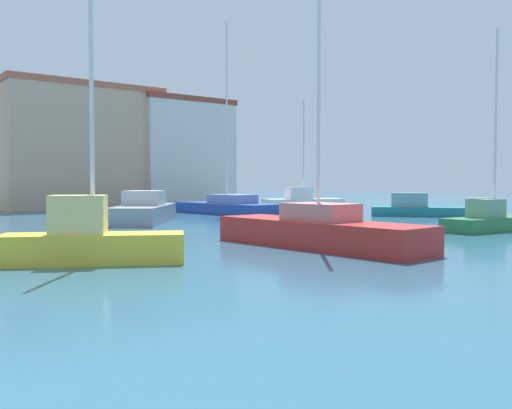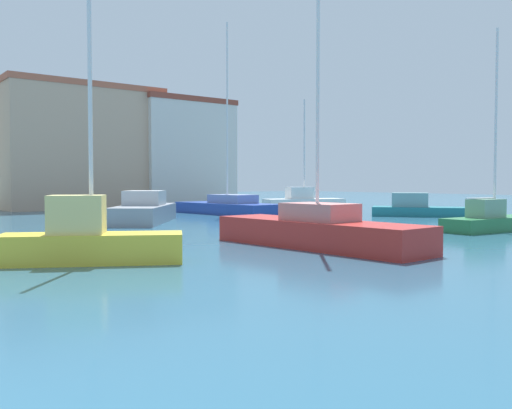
{
  "view_description": "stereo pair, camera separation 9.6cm",
  "coord_description": "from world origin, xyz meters",
  "px_view_note": "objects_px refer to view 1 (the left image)",
  "views": [
    {
      "loc": [
        1.39,
        -4.1,
        2.32
      ],
      "look_at": [
        19.61,
        19.66,
        1.08
      ],
      "focal_mm": 38.85,
      "sensor_mm": 36.0,
      "label": 1
    },
    {
      "loc": [
        1.46,
        -4.16,
        2.32
      ],
      "look_at": [
        19.61,
        19.66,
        1.08
      ],
      "focal_mm": 38.85,
      "sensor_mm": 36.0,
      "label": 2
    }
  ],
  "objects_px": {
    "sailboat_red_distant_east": "(318,230)",
    "motorboat_teal_mid_harbor": "(419,209)",
    "motorboat_grey_outer_mooring": "(144,211)",
    "sailboat_yellow_inner_mooring": "(90,239)",
    "sailboat_green_behind_lamppost": "(492,219)",
    "sailboat_white_far_left": "(303,202)",
    "sailboat_blue_far_right": "(228,206)"
  },
  "relations": [
    {
      "from": "motorboat_grey_outer_mooring",
      "to": "sailboat_green_behind_lamppost",
      "type": "xyz_separation_m",
      "value": [
        10.57,
        -14.99,
        -0.12
      ]
    },
    {
      "from": "sailboat_white_far_left",
      "to": "sailboat_yellow_inner_mooring",
      "type": "bearing_deg",
      "value": -143.27
    },
    {
      "from": "motorboat_grey_outer_mooring",
      "to": "motorboat_teal_mid_harbor",
      "type": "bearing_deg",
      "value": -19.82
    },
    {
      "from": "sailboat_blue_far_right",
      "to": "sailboat_red_distant_east",
      "type": "bearing_deg",
      "value": -115.6
    },
    {
      "from": "sailboat_yellow_inner_mooring",
      "to": "motorboat_grey_outer_mooring",
      "type": "relative_size",
      "value": 1.08
    },
    {
      "from": "sailboat_yellow_inner_mooring",
      "to": "motorboat_teal_mid_harbor",
      "type": "bearing_deg",
      "value": 16.3
    },
    {
      "from": "motorboat_teal_mid_harbor",
      "to": "sailboat_blue_far_right",
      "type": "bearing_deg",
      "value": 131.62
    },
    {
      "from": "sailboat_yellow_inner_mooring",
      "to": "sailboat_white_far_left",
      "type": "relative_size",
      "value": 0.88
    },
    {
      "from": "sailboat_white_far_left",
      "to": "sailboat_green_behind_lamppost",
      "type": "bearing_deg",
      "value": -107.64
    },
    {
      "from": "motorboat_grey_outer_mooring",
      "to": "sailboat_white_far_left",
      "type": "xyz_separation_m",
      "value": [
        17.04,
        5.36,
        -0.01
      ]
    },
    {
      "from": "sailboat_yellow_inner_mooring",
      "to": "motorboat_grey_outer_mooring",
      "type": "height_order",
      "value": "sailboat_yellow_inner_mooring"
    },
    {
      "from": "sailboat_green_behind_lamppost",
      "to": "sailboat_red_distant_east",
      "type": "relative_size",
      "value": 0.96
    },
    {
      "from": "sailboat_blue_far_right",
      "to": "motorboat_teal_mid_harbor",
      "type": "xyz_separation_m",
      "value": [
        8.73,
        -9.82,
        -0.04
      ]
    },
    {
      "from": "sailboat_yellow_inner_mooring",
      "to": "sailboat_green_behind_lamppost",
      "type": "relative_size",
      "value": 0.85
    },
    {
      "from": "motorboat_grey_outer_mooring",
      "to": "motorboat_teal_mid_harbor",
      "type": "distance_m",
      "value": 18.11
    },
    {
      "from": "sailboat_white_far_left",
      "to": "sailboat_green_behind_lamppost",
      "type": "height_order",
      "value": "sailboat_green_behind_lamppost"
    },
    {
      "from": "sailboat_white_far_left",
      "to": "sailboat_red_distant_east",
      "type": "distance_m",
      "value": 26.69
    },
    {
      "from": "sailboat_yellow_inner_mooring",
      "to": "sailboat_white_far_left",
      "type": "bearing_deg",
      "value": 36.73
    },
    {
      "from": "motorboat_grey_outer_mooring",
      "to": "sailboat_green_behind_lamppost",
      "type": "bearing_deg",
      "value": -54.81
    },
    {
      "from": "sailboat_green_behind_lamppost",
      "to": "sailboat_blue_far_right",
      "type": "bearing_deg",
      "value": 96.89
    },
    {
      "from": "sailboat_red_distant_east",
      "to": "motorboat_teal_mid_harbor",
      "type": "height_order",
      "value": "sailboat_red_distant_east"
    },
    {
      "from": "motorboat_grey_outer_mooring",
      "to": "sailboat_green_behind_lamppost",
      "type": "height_order",
      "value": "sailboat_green_behind_lamppost"
    },
    {
      "from": "motorboat_teal_mid_harbor",
      "to": "motorboat_grey_outer_mooring",
      "type": "bearing_deg",
      "value": 160.18
    },
    {
      "from": "sailboat_yellow_inner_mooring",
      "to": "motorboat_grey_outer_mooring",
      "type": "bearing_deg",
      "value": 58.52
    },
    {
      "from": "sailboat_yellow_inner_mooring",
      "to": "sailboat_blue_far_right",
      "type": "xyz_separation_m",
      "value": [
        16.61,
        17.23,
        -0.14
      ]
    },
    {
      "from": "motorboat_teal_mid_harbor",
      "to": "sailboat_white_far_left",
      "type": "bearing_deg",
      "value": 89.99
    },
    {
      "from": "sailboat_yellow_inner_mooring",
      "to": "sailboat_green_behind_lamppost",
      "type": "bearing_deg",
      "value": -4.36
    },
    {
      "from": "motorboat_grey_outer_mooring",
      "to": "sailboat_white_far_left",
      "type": "height_order",
      "value": "sailboat_white_far_left"
    },
    {
      "from": "sailboat_yellow_inner_mooring",
      "to": "sailboat_white_far_left",
      "type": "distance_m",
      "value": 31.62
    },
    {
      "from": "motorboat_grey_outer_mooring",
      "to": "motorboat_teal_mid_harbor",
      "type": "height_order",
      "value": "motorboat_grey_outer_mooring"
    },
    {
      "from": "sailboat_white_far_left",
      "to": "sailboat_red_distant_east",
      "type": "bearing_deg",
      "value": -131.12
    },
    {
      "from": "sailboat_red_distant_east",
      "to": "sailboat_green_behind_lamppost",
      "type": "bearing_deg",
      "value": -1.24
    }
  ]
}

